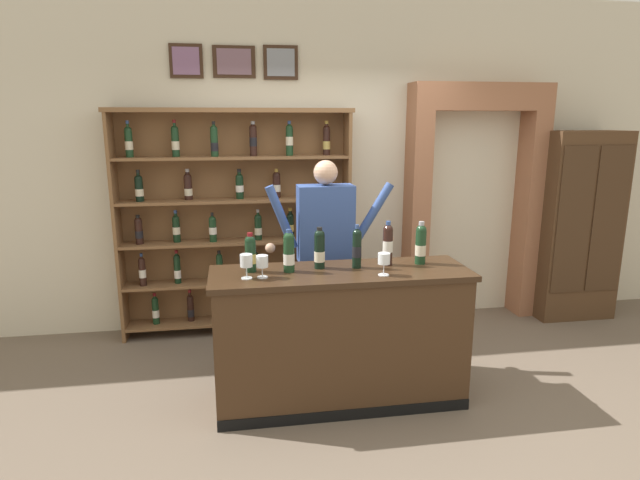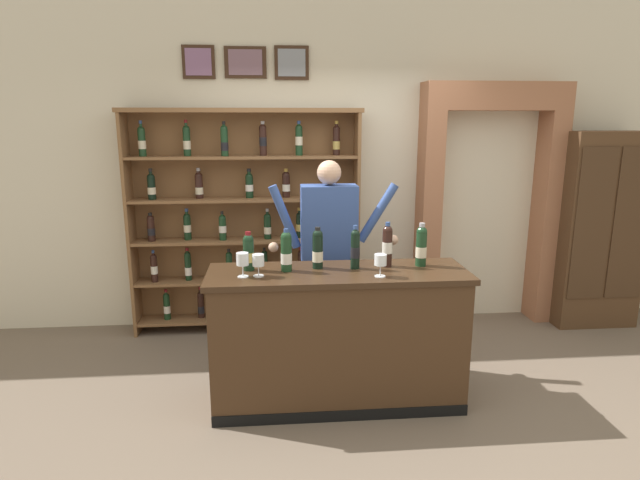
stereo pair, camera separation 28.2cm
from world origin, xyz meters
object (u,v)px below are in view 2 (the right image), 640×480
(side_cabinet, at_px, (598,230))
(tasting_bottle_super_tuscan, at_px, (387,245))
(wine_glass_spare, at_px, (242,260))
(tasting_bottle_chianti, at_px, (286,251))
(tasting_bottle_riserva, at_px, (355,248))
(tasting_counter, at_px, (338,338))
(shopkeeper, at_px, (329,241))
(wine_shelf, at_px, (245,215))
(wine_glass_left, at_px, (380,261))
(wine_glass_center, at_px, (258,261))
(tasting_bottle_vin_santo, at_px, (421,246))
(tasting_bottle_brunello, at_px, (249,252))
(tasting_bottle_rosso, at_px, (318,249))

(side_cabinet, relative_size, tasting_bottle_super_tuscan, 5.91)
(wine_glass_spare, bearing_deg, tasting_bottle_chianti, 21.60)
(tasting_bottle_riserva, bearing_deg, tasting_counter, -155.16)
(tasting_counter, xyz_separation_m, shopkeeper, (-0.00, 0.61, 0.57))
(wine_shelf, bearing_deg, shopkeeper, -50.54)
(wine_shelf, height_order, wine_glass_spare, wine_shelf)
(tasting_counter, distance_m, wine_glass_left, 0.68)
(wine_glass_spare, bearing_deg, wine_glass_center, 3.32)
(side_cabinet, xyz_separation_m, tasting_counter, (-2.73, -1.31, -0.46))
(shopkeeper, distance_m, tasting_bottle_vin_santo, 0.81)
(wine_glass_spare, bearing_deg, tasting_counter, 6.87)
(tasting_bottle_chianti, bearing_deg, wine_glass_left, -16.89)
(wine_glass_left, bearing_deg, tasting_bottle_brunello, 165.27)
(side_cabinet, distance_m, tasting_bottle_super_tuscan, 2.67)
(tasting_counter, relative_size, tasting_bottle_chianti, 6.07)
(tasting_bottle_chianti, xyz_separation_m, wine_glass_center, (-0.19, -0.11, -0.04))
(tasting_bottle_brunello, distance_m, wine_glass_center, 0.17)
(tasting_bottle_rosso, bearing_deg, wine_glass_left, -31.16)
(tasting_bottle_brunello, bearing_deg, tasting_bottle_vin_santo, 0.40)
(shopkeeper, relative_size, tasting_bottle_vin_santo, 5.46)
(tasting_bottle_super_tuscan, bearing_deg, tasting_bottle_chianti, -175.59)
(wine_glass_center, bearing_deg, tasting_bottle_brunello, 114.74)
(tasting_bottle_chianti, relative_size, tasting_bottle_super_tuscan, 0.93)
(shopkeeper, height_order, tasting_bottle_brunello, shopkeeper)
(shopkeeper, xyz_separation_m, wine_glass_left, (0.27, -0.77, 0.03))
(side_cabinet, bearing_deg, tasting_counter, -154.32)
(wine_glass_center, height_order, wine_glass_left, wine_glass_left)
(tasting_bottle_brunello, relative_size, tasting_bottle_vin_santo, 0.88)
(shopkeeper, relative_size, tasting_bottle_rosso, 5.76)
(wine_glass_center, bearing_deg, tasting_bottle_riserva, 10.99)
(tasting_bottle_super_tuscan, height_order, wine_glass_spare, tasting_bottle_super_tuscan)
(tasting_bottle_chianti, relative_size, tasting_bottle_rosso, 1.01)
(tasting_bottle_riserva, bearing_deg, tasting_bottle_brunello, 178.25)
(tasting_bottle_riserva, distance_m, wine_glass_center, 0.69)
(wine_glass_center, relative_size, wine_glass_spare, 0.92)
(tasting_bottle_super_tuscan, bearing_deg, wine_shelf, 127.78)
(tasting_bottle_brunello, relative_size, tasting_bottle_chianti, 0.92)
(wine_shelf, bearing_deg, wine_glass_spare, -87.80)
(tasting_bottle_chianti, xyz_separation_m, tasting_bottle_rosso, (0.22, 0.05, 0.00))
(tasting_bottle_chianti, distance_m, tasting_bottle_vin_santo, 0.97)
(tasting_counter, bearing_deg, wine_glass_center, -172.47)
(tasting_bottle_chianti, height_order, wine_glass_center, tasting_bottle_chianti)
(tasting_bottle_super_tuscan, distance_m, wine_glass_spare, 1.03)
(tasting_counter, distance_m, tasting_bottle_chianti, 0.73)
(tasting_counter, relative_size, shopkeeper, 1.06)
(wine_glass_left, bearing_deg, tasting_bottle_riserva, 123.41)
(shopkeeper, xyz_separation_m, tasting_bottle_super_tuscan, (0.36, -0.52, 0.08))
(tasting_bottle_super_tuscan, bearing_deg, tasting_bottle_brunello, -179.29)
(tasting_counter, bearing_deg, tasting_bottle_super_tuscan, 14.49)
(shopkeeper, relative_size, tasting_bottle_chianti, 5.71)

